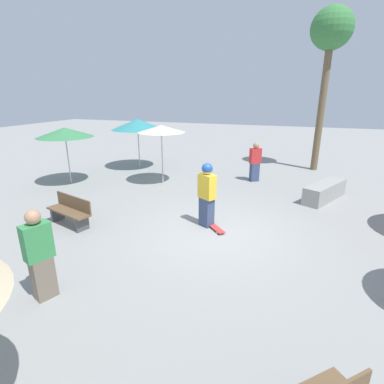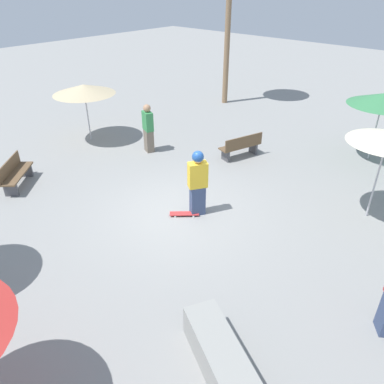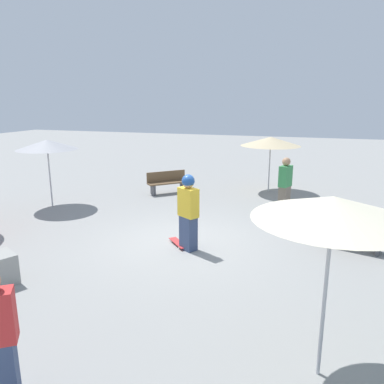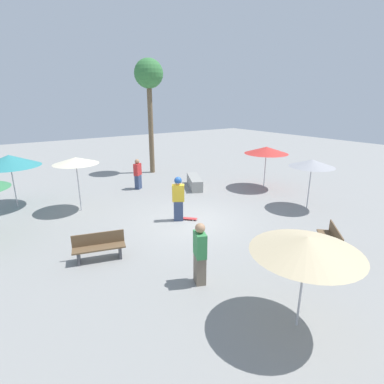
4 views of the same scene
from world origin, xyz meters
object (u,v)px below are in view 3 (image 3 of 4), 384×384
Objects in this scene: bench_near at (351,233)px; skateboard at (178,243)px; bench_far at (167,182)px; bystander_far at (285,185)px; skater_main at (188,210)px; shade_umbrella_cream at (333,208)px; shade_umbrella_tan at (271,141)px; shade_umbrella_grey at (47,145)px.

skateboard is at bearing -148.75° from bench_near.
bench_near is at bearing 104.78° from bench_far.
bench_far is 0.82× the size of bystander_far.
shade_umbrella_cream is (-3.02, 3.52, 1.29)m from skater_main.
skater_main reaches higher than bench_far.
shade_umbrella_cream reaches higher than bystander_far.
shade_umbrella_cream is at bearing 178.59° from skateboard.
shade_umbrella_cream is (-1.90, 10.21, 0.30)m from shade_umbrella_tan.
skateboard is 4.26m from bench_near.
skateboard is at bearing -8.41° from bystander_far.
shade_umbrella_cream reaches higher than bench_far.
shade_umbrella_cream is at bearing 29.67° from bystander_far.
bench_near is 0.71× the size of shade_umbrella_tan.
bystander_far reaches higher than bench_near.
bystander_far is at bearing -83.45° from skater_main.
shade_umbrella_grey reaches higher than skateboard.
shade_umbrella_grey is at bearing -33.24° from shade_umbrella_cream.
skater_main is 5.84m from bench_far.
shade_umbrella_tan is (2.65, -5.42, 1.58)m from bench_near.
skater_main is at bearing -144.94° from bench_near.
skater_main is 1.05× the size of bystander_far.
bench_near is at bearing -98.87° from shade_umbrella_cream.
bystander_far is at bearing -81.90° from shade_umbrella_cream.
shade_umbrella_cream reaches higher than shade_umbrella_grey.
shade_umbrella_tan is at bearing 158.22° from bench_far.
shade_umbrella_cream reaches higher than shade_umbrella_tan.
skater_main is at bearing -49.36° from shade_umbrella_cream.
skateboard is 0.31× the size of shade_umbrella_tan.
skateboard is at bearing 77.41° from shade_umbrella_tan.
shade_umbrella_grey is (3.09, 2.99, 1.70)m from bench_far.
skateboard is at bearing 2.40° from skater_main.
bystander_far is at bearing 139.28° from bench_near.
bench_near is 6.24m from shade_umbrella_tan.
shade_umbrella_cream is at bearing 100.54° from shade_umbrella_tan.
shade_umbrella_grey reaches higher than shade_umbrella_tan.
skater_main is 6.22m from shade_umbrella_grey.
shade_umbrella_cream is (-8.73, 5.72, 0.18)m from shade_umbrella_grey.
shade_umbrella_grey is at bearing 33.33° from shade_umbrella_tan.
skater_main is 4.55m from bystander_far.
shade_umbrella_cream is (-3.35, 3.71, 2.25)m from skateboard.
bench_near is at bearing 116.02° from shade_umbrella_tan.
shade_umbrella_tan is at bearing -146.67° from shade_umbrella_grey.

